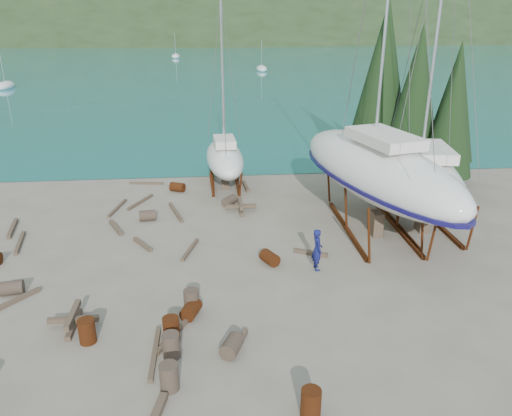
{
  "coord_description": "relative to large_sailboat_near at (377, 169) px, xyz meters",
  "views": [
    {
      "loc": [
        -0.1,
        -17.89,
        10.61
      ],
      "look_at": [
        1.82,
        3.0,
        2.32
      ],
      "focal_mm": 35.0,
      "sensor_mm": 36.0,
      "label": 1
    }
  ],
  "objects": [
    {
      "name": "ground",
      "position": [
        -8.09,
        -5.23,
        -3.3
      ],
      "size": [
        600.0,
        600.0,
        0.0
      ],
      "primitive_type": "plane",
      "color": "#676051",
      "rests_on": "ground"
    },
    {
      "name": "bay_water",
      "position": [
        -8.09,
        309.77,
        -3.29
      ],
      "size": [
        700.0,
        700.0,
        0.0
      ],
      "primitive_type": "plane",
      "color": "teal",
      "rests_on": "ground"
    },
    {
      "name": "far_hill",
      "position": [
        -8.09,
        314.77,
        -3.3
      ],
      "size": [
        800.0,
        360.0,
        110.0
      ],
      "primitive_type": "ellipsoid",
      "color": "#1F2F17",
      "rests_on": "ground"
    },
    {
      "name": "far_house_left",
      "position": [
        -68.09,
        184.77,
        -0.37
      ],
      "size": [
        6.6,
        5.6,
        5.6
      ],
      "color": "beige",
      "rests_on": "ground"
    },
    {
      "name": "far_house_center",
      "position": [
        -28.09,
        184.77,
        -0.37
      ],
      "size": [
        6.6,
        5.6,
        5.6
      ],
      "color": "beige",
      "rests_on": "ground"
    },
    {
      "name": "far_house_right",
      "position": [
        21.91,
        184.77,
        -0.37
      ],
      "size": [
        6.6,
        5.6,
        5.6
      ],
      "color": "beige",
      "rests_on": "ground"
    },
    {
      "name": "cypress_near_right",
      "position": [
        4.41,
        6.77,
        2.49
      ],
      "size": [
        3.6,
        3.6,
        10.0
      ],
      "color": "black",
      "rests_on": "ground"
    },
    {
      "name": "cypress_mid_right",
      "position": [
        5.91,
        4.77,
        1.62
      ],
      "size": [
        3.06,
        3.06,
        8.5
      ],
      "color": "black",
      "rests_on": "ground"
    },
    {
      "name": "cypress_back_left",
      "position": [
        2.91,
        8.77,
        3.36
      ],
      "size": [
        4.14,
        4.14,
        11.5
      ],
      "color": "black",
      "rests_on": "ground"
    },
    {
      "name": "cypress_far_right",
      "position": [
        7.41,
        7.77,
        1.91
      ],
      "size": [
        3.24,
        3.24,
        9.0
      ],
      "color": "black",
      "rests_on": "ground"
    },
    {
      "name": "moored_boat_left",
      "position": [
        -38.09,
        54.77,
        -2.91
      ],
      "size": [
        2.0,
        5.0,
        6.05
      ],
      "color": "white",
      "rests_on": "ground"
    },
    {
      "name": "moored_boat_mid",
      "position": [
        1.91,
        74.77,
        -2.91
      ],
      "size": [
        2.0,
        5.0,
        6.05
      ],
      "color": "white",
      "rests_on": "ground"
    },
    {
      "name": "moored_boat_far",
      "position": [
        -16.09,
        104.77,
        -2.91
      ],
      "size": [
        2.0,
        5.0,
        6.05
      ],
      "color": "white",
      "rests_on": "ground"
    },
    {
      "name": "large_sailboat_near",
      "position": [
        0.0,
        0.0,
        0.0
      ],
      "size": [
        7.07,
        13.56,
        20.51
      ],
      "rotation": [
        0.0,
        0.0,
        0.26
      ],
      "color": "white",
      "rests_on": "ground"
    },
    {
      "name": "large_sailboat_far",
      "position": [
        2.53,
        0.17,
        -0.53
      ],
      "size": [
        4.73,
        11.05,
        16.92
      ],
      "rotation": [
        0.0,
        0.0,
        -0.16
      ],
      "color": "white",
      "rests_on": "ground"
    },
    {
      "name": "small_sailboat_shore",
      "position": [
        -7.37,
        7.66,
        -1.38
      ],
      "size": [
        2.73,
        7.38,
        11.61
      ],
      "rotation": [
        0.0,
        0.0,
        0.06
      ],
      "color": "white",
      "rests_on": "ground"
    },
    {
      "name": "worker",
      "position": [
        -3.74,
        -3.93,
        -2.35
      ],
      "size": [
        0.5,
        0.72,
        1.91
      ],
      "primitive_type": "imported",
      "rotation": [
        0.0,
        0.0,
        1.64
      ],
      "color": "#11154E",
      "rests_on": "ground"
    },
    {
      "name": "drum_1",
      "position": [
        -7.74,
        -9.43,
        -3.01
      ],
      "size": [
        0.88,
        1.04,
        0.58
      ],
      "primitive_type": "cylinder",
      "rotation": [
        1.57,
        0.0,
        2.73
      ],
      "color": "#2D2823",
      "rests_on": "ground"
    },
    {
      "name": "drum_4",
      "position": [
        -10.4,
        6.93,
        -3.01
      ],
      "size": [
        1.04,
        0.9,
        0.58
      ],
      "primitive_type": "cylinder",
      "rotation": [
        1.57,
        0.0,
        1.13
      ],
      "color": "#552D0E",
      "rests_on": "ground"
    },
    {
      "name": "drum_5",
      "position": [
        -9.72,
        -9.43,
        -2.86
      ],
      "size": [
        0.58,
        0.58,
        0.88
      ],
      "primitive_type": "cylinder",
      "color": "#2D2823",
      "rests_on": "ground"
    },
    {
      "name": "drum_6",
      "position": [
        -5.74,
        -3.25,
        -3.01
      ],
      "size": [
        0.92,
        1.05,
        0.58
      ],
      "primitive_type": "cylinder",
      "rotation": [
        1.57,
        0.0,
        0.49
      ],
      "color": "#552D0E",
      "rests_on": "ground"
    },
    {
      "name": "drum_7",
      "position": [
        -5.66,
        -12.39,
        -2.86
      ],
      "size": [
        0.58,
        0.58,
        0.88
      ],
      "primitive_type": "cylinder",
      "color": "#552D0E",
      "rests_on": "ground"
    },
    {
      "name": "drum_9",
      "position": [
        -11.77,
        2.33,
        -3.01
      ],
      "size": [
        0.94,
        0.67,
        0.58
      ],
      "primitive_type": "cylinder",
      "rotation": [
        1.57,
        0.0,
        1.68
      ],
      "color": "#2D2823",
      "rests_on": "ground"
    },
    {
      "name": "drum_10",
      "position": [
        -9.78,
        -8.51,
        -2.86
      ],
      "size": [
        0.58,
        0.58,
        0.88
      ],
      "primitive_type": "cylinder",
      "color": "#552D0E",
      "rests_on": "ground"
    },
    {
      "name": "drum_11",
      "position": [
        -7.23,
        4.17,
        -3.01
      ],
      "size": [
        1.0,
        1.05,
        0.58
      ],
      "primitive_type": "cylinder",
      "rotation": [
        1.57,
        0.0,
        2.48
      ],
      "color": "#2D2823",
      "rests_on": "ground"
    },
    {
      "name": "drum_12",
      "position": [
        -9.15,
        -7.14,
        -3.01
      ],
      "size": [
        0.85,
        1.03,
        0.58
      ],
      "primitive_type": "cylinder",
      "rotation": [
        1.57,
        0.0,
        2.78
      ],
      "color": "#552D0E",
      "rests_on": "ground"
    },
    {
      "name": "drum_14",
      "position": [
        -12.64,
        -8.37,
        -2.86
      ],
      "size": [
        0.58,
        0.58,
        0.88
      ],
      "primitive_type": "cylinder",
      "color": "#552D0E",
      "rests_on": "ground"
    },
    {
      "name": "drum_15",
      "position": [
        -16.36,
        -4.9,
        -3.01
      ],
      "size": [
        0.96,
        0.71,
        0.58
      ],
      "primitive_type": "cylinder",
      "rotation": [
        1.57,
        0.0,
        1.73
      ],
      "color": "#2D2823",
      "rests_on": "ground"
    },
    {
      "name": "drum_16",
      "position": [
        -9.13,
        -6.74,
        -2.86
      ],
      "size": [
        0.58,
        0.58,
        0.88
      ],
      "primitive_type": "cylinder",
      "color": "#2D2823",
      "rests_on": "ground"
    },
    {
      "name": "drum_17",
      "position": [
        -9.68,
        -10.95,
        -2.86
      ],
      "size": [
        0.58,
        0.58,
        0.88
      ],
      "primitive_type": "cylinder",
      "color": "#2D2823",
      "rests_on": "ground"
    },
    {
      "name": "timber_0",
      "position": [
        -12.54,
        8.53,
        -3.23
      ],
      "size": [
        2.25,
        0.44,
        0.14
      ],
      "primitive_type": "cube",
      "rotation": [
        0.0,
        0.0,
        1.44
      ],
      "color": "brown",
      "rests_on": "ground"
    },
    {
      "name": "timber_1",
      "position": [
        -3.72,
        -2.55,
        -3.2
      ],
      "size": [
        1.51,
        0.86,
        0.19
      ],
      "primitive_type": "cube",
      "rotation": [
        0.0,
        0.0,
        1.13
      ],
      "color": "brown",
      "rests_on": "ground"
    },
    {
      "name": "timber_2",
      "position": [
        -18.65,
        1.68,
        -3.21
      ],
      "size": [
        0.62,
        2.4,
        0.19
      ],
      "primitive_type": "cube",
      "rotation": [
        0.0,
        0.0,
        0.18
      ],
      "color": "brown",
      "rests_on": "ground"
    },
    {
      "name": "timber_3",
      "position": [
        -9.61,
        -8.11,
        -3.22
      ],
      "size": [
        1.35,
        2.45,
        0.15
      ],
      "primitive_type": "cube",
      "rotation": [
        0.0,
        0.0,
        2.67
      ],
      "color": "brown",
      "rests_on": "ground"
    },
    {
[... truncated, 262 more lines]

